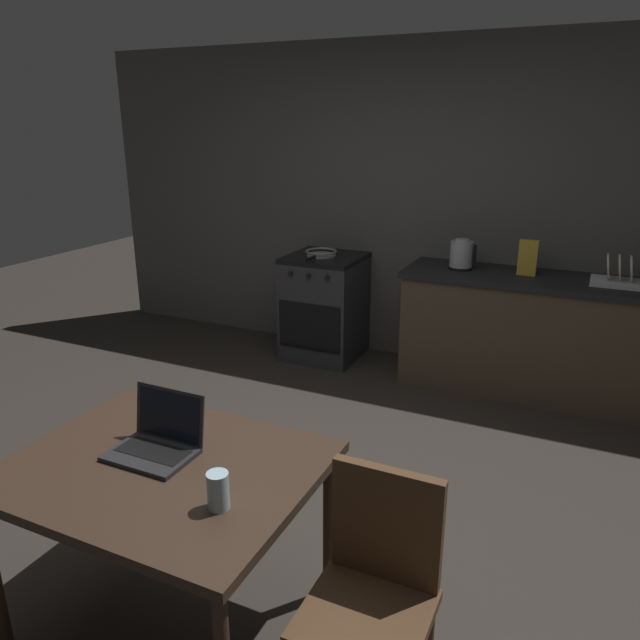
% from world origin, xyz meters
% --- Properties ---
extents(ground_plane, '(12.00, 12.00, 0.00)m').
position_xyz_m(ground_plane, '(0.00, 0.00, 0.00)').
color(ground_plane, '#2D2823').
extents(back_wall, '(6.40, 0.10, 2.55)m').
position_xyz_m(back_wall, '(0.30, 2.42, 1.28)').
color(back_wall, '#4E4D4A').
rests_on(back_wall, ground_plane).
extents(kitchen_counter, '(2.16, 0.64, 0.88)m').
position_xyz_m(kitchen_counter, '(1.21, 2.07, 0.44)').
color(kitchen_counter, '#4C3D2D').
rests_on(kitchen_counter, ground_plane).
extents(stove_oven, '(0.60, 0.62, 0.88)m').
position_xyz_m(stove_oven, '(-0.59, 2.07, 0.44)').
color(stove_oven, '#2D2D30').
rests_on(stove_oven, ground_plane).
extents(dining_table, '(1.14, 0.90, 0.73)m').
position_xyz_m(dining_table, '(0.07, -0.84, 0.65)').
color(dining_table, '#332319').
rests_on(dining_table, ground_plane).
extents(chair, '(0.40, 0.40, 0.88)m').
position_xyz_m(chair, '(0.92, -0.84, 0.50)').
color(chair, '#4C331E').
rests_on(chair, ground_plane).
extents(laptop, '(0.32, 0.26, 0.23)m').
position_xyz_m(laptop, '(0.00, -0.78, 0.77)').
color(laptop, '#232326').
rests_on(laptop, dining_table).
extents(electric_kettle, '(0.20, 0.18, 0.23)m').
position_xyz_m(electric_kettle, '(0.52, 2.07, 0.99)').
color(electric_kettle, black).
rests_on(electric_kettle, kitchen_counter).
extents(frying_pan, '(0.26, 0.43, 0.05)m').
position_xyz_m(frying_pan, '(-0.62, 2.04, 0.90)').
color(frying_pan, gray).
rests_on(frying_pan, stove_oven).
extents(drinking_glass, '(0.07, 0.07, 0.13)m').
position_xyz_m(drinking_glass, '(0.41, -0.97, 0.79)').
color(drinking_glass, '#99B7C6').
rests_on(drinking_glass, dining_table).
extents(cereal_box, '(0.13, 0.05, 0.25)m').
position_xyz_m(cereal_box, '(0.99, 2.09, 1.01)').
color(cereal_box, gold).
rests_on(cereal_box, kitchen_counter).
extents(dish_rack, '(0.34, 0.26, 0.21)m').
position_xyz_m(dish_rack, '(1.59, 2.07, 0.93)').
color(dish_rack, silver).
rests_on(dish_rack, kitchen_counter).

